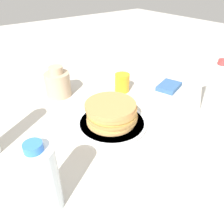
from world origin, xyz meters
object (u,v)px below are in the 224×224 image
object	(u,v)px
cream_jug	(58,83)
plate	(112,123)
water_bottle_near	(215,89)
juice_glass	(122,83)
pancake_stack	(112,112)
water_bottle_mid	(42,180)

from	to	relation	value
cream_jug	plate	bearing A→B (deg)	-80.79
water_bottle_near	juice_glass	bearing A→B (deg)	114.13
pancake_stack	juice_glass	world-z (taller)	pancake_stack
water_bottle_near	water_bottle_mid	bearing A→B (deg)	179.57
plate	cream_jug	size ratio (longest dim) A/B	1.89
cream_jug	water_bottle_near	size ratio (longest dim) A/B	0.62
plate	juice_glass	xyz separation A→B (m)	(0.20, 0.18, 0.03)
plate	pancake_stack	distance (m)	0.04
plate	water_bottle_mid	world-z (taller)	water_bottle_mid
pancake_stack	water_bottle_near	distance (m)	0.40
cream_jug	water_bottle_mid	world-z (taller)	water_bottle_mid
plate	water_bottle_near	world-z (taller)	water_bottle_near
juice_glass	cream_jug	xyz separation A→B (m)	(-0.25, 0.14, 0.02)
juice_glass	cream_jug	size ratio (longest dim) A/B	0.61
water_bottle_near	plate	bearing A→B (deg)	154.51
juice_glass	water_bottle_near	world-z (taller)	water_bottle_near
juice_glass	pancake_stack	bearing A→B (deg)	-137.91
juice_glass	water_bottle_near	xyz separation A→B (m)	(0.16, -0.35, 0.06)
juice_glass	water_bottle_mid	size ratio (longest dim) A/B	0.42
pancake_stack	water_bottle_near	world-z (taller)	water_bottle_near
cream_jug	water_bottle_mid	size ratio (longest dim) A/B	0.69
pancake_stack	juice_glass	size ratio (longest dim) A/B	2.34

